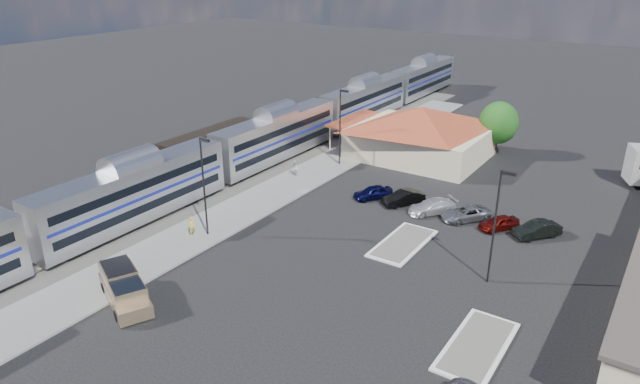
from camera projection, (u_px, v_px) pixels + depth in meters
The scene contains 21 objects.
ground at pixel (350, 241), 49.11m from camera, with size 280.00×280.00×0.00m, color black.
railbed at pixel (230, 168), 65.96m from camera, with size 16.00×100.00×0.12m, color #4C4944.
platform at pixel (281, 189), 59.82m from camera, with size 5.50×92.00×0.18m, color gray.
passenger_train at pixel (277, 138), 67.38m from camera, with size 3.00×104.00×5.55m.
freight_cars at pixel (210, 148), 66.83m from camera, with size 2.80×46.00×4.00m.
station_depot at pixel (420, 132), 68.72m from camera, with size 18.35×12.24×6.20m.
traffic_island_south at pixel (403, 243), 48.57m from camera, with size 3.30×7.50×0.21m.
traffic_island_north at pixel (477, 346), 35.76m from camera, with size 3.30×7.50×0.21m.
lamp_plat_s at pixel (204, 179), 48.01m from camera, with size 1.08×0.25×9.00m.
lamp_plat_n at pixel (341, 121), 64.95m from camera, with size 1.08×0.25×9.00m.
lamp_lot at pixel (497, 218), 40.89m from camera, with size 1.08×0.25×9.00m.
tree_depot at pixel (498, 123), 69.15m from camera, with size 4.71×4.71×6.63m.
pickup_truck at pixel (125, 290), 40.07m from camera, with size 6.67×4.77×2.17m.
person_a at pixel (192, 226), 49.37m from camera, with size 0.64×0.42×1.76m, color #DBD644.
person_b at pixel (295, 168), 62.95m from camera, with size 0.85×0.66×1.75m, color white.
parked_car_a at pixel (373, 192), 57.51m from camera, with size 1.61×4.00×1.36m, color #0B0C39.
parked_car_b at pixel (403, 198), 56.09m from camera, with size 1.51×4.34×1.43m, color black.
parked_car_c at pixel (432, 206), 54.24m from camera, with size 1.93×4.75×1.38m, color silver.
parked_car_d at pixel (466, 213), 52.85m from camera, with size 2.16×4.68×1.30m, color gray.
parked_car_e at pixel (499, 223), 50.99m from camera, with size 1.52×3.77×1.28m, color maroon.
parked_car_f at pixel (537, 230), 49.56m from camera, with size 1.52×4.35×1.43m, color black.
Camera 1 is at (21.97, -37.92, 22.71)m, focal length 32.00 mm.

